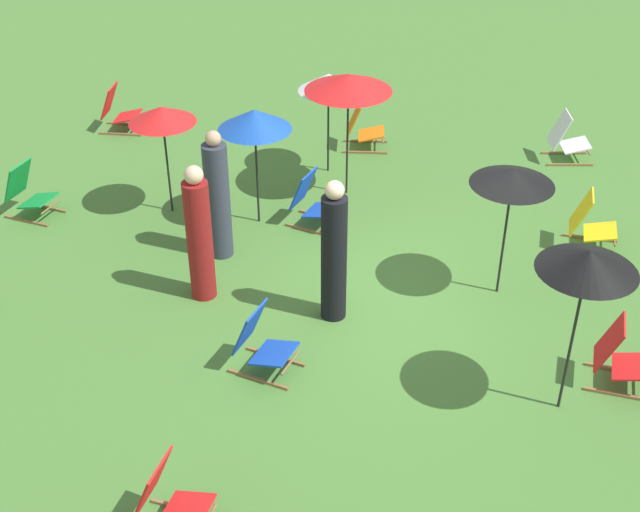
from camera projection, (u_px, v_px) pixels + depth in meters
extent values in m
plane|color=#477A33|center=(411.00, 298.00, 10.94)|extent=(40.00, 40.00, 0.00)
cube|color=olive|center=(365.00, 152.00, 14.42)|extent=(0.13, 0.76, 0.04)
cube|color=olive|center=(365.00, 141.00, 14.79)|extent=(0.13, 0.76, 0.04)
cube|color=orange|center=(371.00, 134.00, 14.46)|extent=(0.53, 0.49, 0.13)
cube|color=orange|center=(354.00, 118.00, 14.32)|extent=(0.51, 0.31, 0.57)
cylinder|color=olive|center=(383.00, 138.00, 14.49)|extent=(0.44, 0.08, 0.03)
cube|color=olive|center=(120.00, 134.00, 15.03)|extent=(0.09, 0.76, 0.04)
cube|color=olive|center=(128.00, 124.00, 15.39)|extent=(0.09, 0.76, 0.04)
cube|color=red|center=(128.00, 116.00, 15.06)|extent=(0.51, 0.46, 0.13)
cube|color=red|center=(109.00, 101.00, 14.94)|extent=(0.50, 0.28, 0.57)
cylinder|color=olive|center=(139.00, 120.00, 15.08)|extent=(0.44, 0.06, 0.03)
cube|color=olive|center=(619.00, 395.00, 9.38)|extent=(0.11, 0.76, 0.04)
cube|color=olive|center=(619.00, 370.00, 9.73)|extent=(0.11, 0.76, 0.04)
cube|color=red|center=(633.00, 367.00, 9.40)|extent=(0.52, 0.48, 0.13)
cube|color=red|center=(609.00, 342.00, 9.31)|extent=(0.50, 0.30, 0.57)
cube|color=olive|center=(570.00, 165.00, 14.04)|extent=(0.17, 0.75, 0.04)
cube|color=olive|center=(564.00, 153.00, 14.41)|extent=(0.17, 0.75, 0.04)
cube|color=white|center=(575.00, 145.00, 14.08)|extent=(0.55, 0.51, 0.13)
cube|color=white|center=(560.00, 130.00, 13.93)|extent=(0.52, 0.33, 0.57)
cylinder|color=olive|center=(586.00, 149.00, 14.12)|extent=(0.44, 0.11, 0.03)
cube|color=olive|center=(309.00, 230.00, 12.30)|extent=(0.24, 0.74, 0.04)
cube|color=olive|center=(322.00, 217.00, 12.63)|extent=(0.24, 0.74, 0.04)
cube|color=#1947B7|center=(322.00, 210.00, 12.29)|extent=(0.58, 0.55, 0.13)
cube|color=#1947B7|center=(303.00, 189.00, 12.25)|extent=(0.53, 0.37, 0.57)
cylinder|color=olive|center=(334.00, 217.00, 12.25)|extent=(0.43, 0.15, 0.03)
cube|color=olive|center=(258.00, 380.00, 9.59)|extent=(0.22, 0.75, 0.04)
cube|color=olive|center=(276.00, 357.00, 9.93)|extent=(0.22, 0.75, 0.04)
cube|color=#1947B7|center=(274.00, 353.00, 9.59)|extent=(0.57, 0.54, 0.13)
cube|color=#1947B7|center=(250.00, 327.00, 9.54)|extent=(0.53, 0.36, 0.57)
cylinder|color=olive|center=(290.00, 363.00, 9.56)|extent=(0.43, 0.13, 0.03)
cube|color=olive|center=(188.00, 510.00, 8.05)|extent=(0.13, 0.76, 0.04)
cube|color=red|center=(185.00, 512.00, 7.71)|extent=(0.53, 0.49, 0.13)
cube|color=red|center=(152.00, 483.00, 7.63)|extent=(0.51, 0.30, 0.57)
cube|color=olive|center=(26.00, 221.00, 12.52)|extent=(0.18, 0.75, 0.04)
cube|color=olive|center=(45.00, 207.00, 12.86)|extent=(0.18, 0.75, 0.04)
cube|color=#148C38|center=(38.00, 201.00, 12.52)|extent=(0.55, 0.51, 0.13)
cube|color=#148C38|center=(18.00, 180.00, 12.46)|extent=(0.52, 0.33, 0.57)
cylinder|color=olive|center=(50.00, 207.00, 12.50)|extent=(0.44, 0.11, 0.03)
cube|color=olive|center=(590.00, 254.00, 11.76)|extent=(0.08, 0.76, 0.04)
cube|color=olive|center=(589.00, 238.00, 12.12)|extent=(0.08, 0.76, 0.04)
cube|color=yellow|center=(600.00, 232.00, 11.78)|extent=(0.51, 0.46, 0.13)
cube|color=yellow|center=(581.00, 212.00, 11.69)|extent=(0.49, 0.28, 0.57)
cylinder|color=olive|center=(614.00, 238.00, 11.78)|extent=(0.44, 0.06, 0.03)
cylinder|color=black|center=(347.00, 136.00, 12.76)|extent=(0.03, 0.03, 1.92)
cone|color=red|center=(348.00, 82.00, 12.29)|extent=(1.30, 1.30, 0.26)
cylinder|color=black|center=(167.00, 161.00, 12.36)|extent=(0.03, 0.03, 1.66)
cone|color=red|center=(162.00, 114.00, 11.96)|extent=(0.97, 0.97, 0.24)
cylinder|color=black|center=(257.00, 168.00, 12.08)|extent=(0.03, 0.03, 1.74)
cone|color=#194CB2|center=(254.00, 120.00, 11.67)|extent=(1.04, 1.04, 0.29)
cylinder|color=black|center=(505.00, 233.00, 10.58)|extent=(0.03, 0.03, 1.77)
cone|color=black|center=(513.00, 177.00, 10.14)|extent=(1.03, 1.03, 0.21)
cylinder|color=black|center=(573.00, 334.00, 8.71)|extent=(0.03, 0.03, 2.00)
cone|color=black|center=(588.00, 261.00, 8.21)|extent=(1.01, 1.01, 0.23)
cylinder|color=black|center=(328.00, 124.00, 13.47)|extent=(0.03, 0.03, 1.63)
cone|color=white|center=(328.00, 82.00, 13.08)|extent=(0.95, 0.95, 0.27)
cylinder|color=black|center=(334.00, 259.00, 10.18)|extent=(0.38, 0.38, 1.67)
sphere|color=beige|center=(335.00, 190.00, 9.66)|extent=(0.23, 0.23, 0.23)
cylinder|color=#333847|center=(218.00, 201.00, 11.36)|extent=(0.43, 0.43, 1.66)
sphere|color=tan|center=(213.00, 139.00, 10.86)|extent=(0.21, 0.21, 0.21)
cylinder|color=maroon|center=(200.00, 241.00, 10.55)|extent=(0.36, 0.36, 1.64)
sphere|color=beige|center=(194.00, 175.00, 10.04)|extent=(0.23, 0.23, 0.23)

